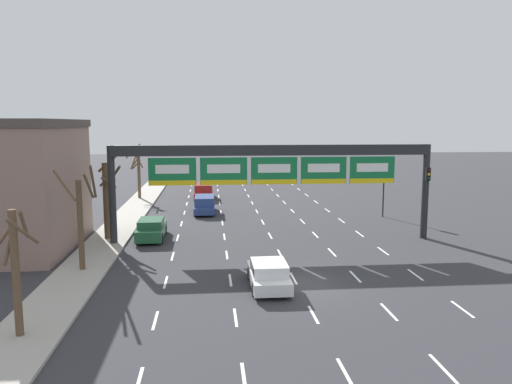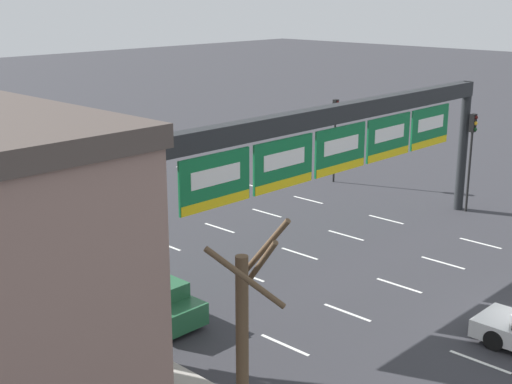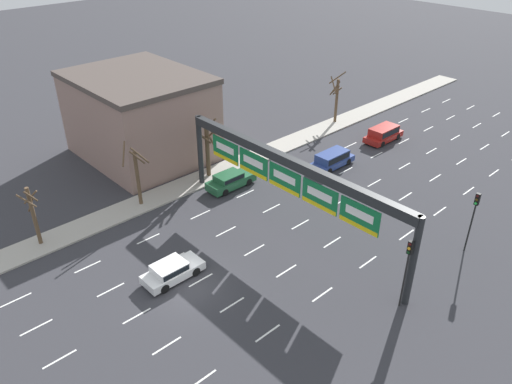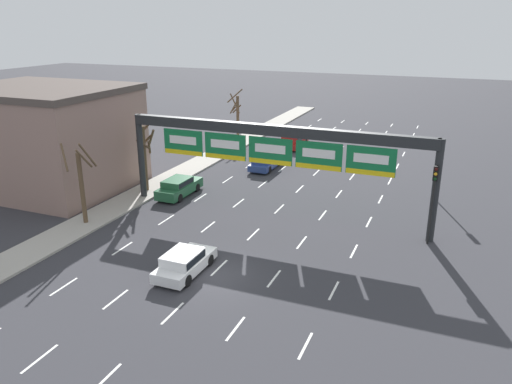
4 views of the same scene
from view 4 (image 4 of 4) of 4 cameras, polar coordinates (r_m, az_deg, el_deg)
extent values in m
plane|color=#333338|center=(27.74, -5.16, -9.51)|extent=(220.00, 220.00, 0.00)
cube|color=#A8A399|center=(33.98, -22.43, -5.25)|extent=(2.80, 110.00, 0.15)
cube|color=white|center=(28.44, -21.11, -10.06)|extent=(0.12, 2.00, 0.01)
cube|color=white|center=(31.76, -15.02, -6.25)|extent=(0.12, 2.00, 0.01)
cube|color=white|center=(35.48, -10.22, -3.15)|extent=(0.12, 2.00, 0.01)
cube|color=white|center=(39.48, -6.38, -0.63)|extent=(0.12, 2.00, 0.01)
cube|color=white|center=(43.69, -3.26, 1.41)|extent=(0.12, 2.00, 0.01)
cube|color=white|center=(48.05, -0.70, 3.08)|extent=(0.12, 2.00, 0.01)
cube|color=white|center=(52.53, 1.44, 4.47)|extent=(0.12, 2.00, 0.01)
cube|color=white|center=(57.09, 3.24, 5.63)|extent=(0.12, 2.00, 0.01)
cube|color=white|center=(61.72, 4.78, 6.62)|extent=(0.12, 2.00, 0.01)
cube|color=white|center=(66.40, 6.11, 7.46)|extent=(0.12, 2.00, 0.01)
cube|color=white|center=(71.13, 7.27, 8.19)|extent=(0.12, 2.00, 0.01)
cube|color=white|center=(23.45, -23.47, -17.07)|extent=(0.12, 2.00, 0.01)
cube|color=white|center=(26.46, -15.75, -11.72)|extent=(0.12, 2.00, 0.01)
cube|color=white|center=(30.00, -9.93, -7.40)|extent=(0.12, 2.00, 0.01)
cube|color=white|center=(33.92, -5.48, -3.98)|extent=(0.12, 2.00, 0.01)
cube|color=white|center=(38.08, -2.00, -1.27)|extent=(0.12, 2.00, 0.01)
cube|color=white|center=(42.43, 0.77, 0.90)|extent=(0.12, 2.00, 0.01)
cube|color=white|center=(46.91, 3.02, 2.65)|extent=(0.12, 2.00, 0.01)
cube|color=white|center=(51.48, 4.88, 4.10)|extent=(0.12, 2.00, 0.01)
cube|color=white|center=(56.13, 6.44, 5.31)|extent=(0.12, 2.00, 0.01)
cube|color=white|center=(60.83, 7.76, 6.32)|extent=(0.12, 2.00, 0.01)
cube|color=white|center=(65.58, 8.90, 7.19)|extent=(0.12, 2.00, 0.01)
cube|color=white|center=(70.36, 9.89, 7.94)|extent=(0.12, 2.00, 0.01)
cube|color=white|center=(21.52, -16.87, -19.81)|extent=(0.12, 2.00, 0.01)
cube|color=white|center=(24.77, -9.51, -13.51)|extent=(0.12, 2.00, 0.01)
cube|color=white|center=(28.52, -4.23, -8.62)|extent=(0.12, 2.00, 0.01)
cube|color=white|center=(32.61, -0.32, -4.86)|extent=(0.12, 2.00, 0.01)
cube|color=white|center=(36.93, 2.67, -1.95)|extent=(0.12, 2.00, 0.01)
cube|color=white|center=(41.40, 5.02, 0.35)|extent=(0.12, 2.00, 0.01)
cube|color=white|center=(45.98, 6.90, 2.20)|extent=(0.12, 2.00, 0.01)
cube|color=white|center=(50.63, 8.44, 3.71)|extent=(0.12, 2.00, 0.01)
cube|color=white|center=(55.35, 9.73, 4.96)|extent=(0.12, 2.00, 0.01)
cube|color=white|center=(60.12, 10.81, 6.01)|extent=(0.12, 2.00, 0.01)
cube|color=white|center=(64.92, 11.74, 6.90)|extent=(0.12, 2.00, 0.01)
cube|color=white|center=(69.74, 12.55, 7.67)|extent=(0.12, 2.00, 0.01)
cube|color=white|center=(23.42, -2.35, -15.34)|extent=(0.12, 2.00, 0.01)
cube|color=white|center=(27.36, 2.07, -9.86)|extent=(0.12, 2.00, 0.01)
cube|color=white|center=(31.60, 5.24, -5.77)|extent=(0.12, 2.00, 0.01)
cube|color=white|center=(36.04, 7.62, -2.65)|extent=(0.12, 2.00, 0.01)
cube|color=white|center=(40.60, 9.46, -0.22)|extent=(0.12, 2.00, 0.01)
cube|color=white|center=(45.26, 10.92, 1.71)|extent=(0.12, 2.00, 0.01)
cube|color=white|center=(49.99, 12.11, 3.28)|extent=(0.12, 2.00, 0.01)
cube|color=white|center=(54.76, 13.10, 4.58)|extent=(0.12, 2.00, 0.01)
cube|color=white|center=(59.57, 13.93, 5.67)|extent=(0.12, 2.00, 0.01)
cube|color=white|center=(64.41, 14.64, 6.59)|extent=(0.12, 2.00, 0.01)
cube|color=white|center=(69.28, 15.25, 7.38)|extent=(0.12, 2.00, 0.01)
cube|color=white|center=(22.48, 5.68, -17.08)|extent=(0.12, 2.00, 0.01)
cube|color=white|center=(26.56, 8.89, -11.06)|extent=(0.12, 2.00, 0.01)
cube|color=white|center=(30.91, 11.13, -6.66)|extent=(0.12, 2.00, 0.01)
cube|color=white|center=(35.43, 12.78, -3.36)|extent=(0.12, 2.00, 0.01)
cube|color=white|center=(40.07, 14.05, -0.81)|extent=(0.12, 2.00, 0.01)
cube|color=white|center=(44.78, 15.05, 1.21)|extent=(0.12, 2.00, 0.01)
cube|color=white|center=(49.56, 15.86, 2.84)|extent=(0.12, 2.00, 0.01)
cube|color=white|center=(54.37, 16.53, 4.18)|extent=(0.12, 2.00, 0.01)
cube|color=white|center=(59.21, 17.09, 5.30)|extent=(0.12, 2.00, 0.01)
cube|color=white|center=(64.08, 17.56, 6.26)|extent=(0.12, 2.00, 0.01)
cube|color=white|center=(68.96, 17.98, 7.07)|extent=(0.12, 2.00, 0.01)
cylinder|color=#232628|center=(39.27, -12.99, 3.92)|extent=(0.47, 0.47, 6.60)
cylinder|color=#232628|center=(32.41, 19.81, 0.05)|extent=(0.47, 0.47, 6.60)
cube|color=#232628|center=(33.65, 1.87, 7.08)|extent=(21.40, 0.60, 0.70)
cube|color=#116B38|center=(36.49, -8.32, 5.65)|extent=(3.11, 0.08, 1.81)
cube|color=white|center=(36.42, -8.37, 5.89)|extent=(2.18, 0.02, 0.58)
cube|color=yellow|center=(36.63, -8.31, 4.51)|extent=(3.05, 0.02, 0.33)
cube|color=#116B38|center=(34.94, -3.54, 5.22)|extent=(3.11, 0.08, 1.81)
cube|color=white|center=(34.86, -3.58, 5.46)|extent=(2.18, 0.02, 0.58)
cube|color=yellow|center=(35.08, -3.55, 4.02)|extent=(3.05, 0.02, 0.33)
cube|color=#116B38|center=(33.64, 1.64, 4.71)|extent=(3.11, 0.08, 1.81)
cube|color=white|center=(33.56, 1.61, 4.96)|extent=(2.18, 0.02, 0.58)
cube|color=yellow|center=(33.80, 1.60, 3.47)|extent=(3.05, 0.02, 0.33)
cube|color=#116B38|center=(32.65, 7.18, 4.12)|extent=(3.11, 0.08, 1.81)
cube|color=white|center=(32.57, 7.17, 4.38)|extent=(2.18, 0.02, 0.58)
cube|color=yellow|center=(32.81, 7.10, 2.85)|extent=(3.05, 0.02, 0.33)
cube|color=#116B38|center=(31.98, 12.99, 3.46)|extent=(3.11, 0.08, 1.81)
cube|color=white|center=(31.89, 13.00, 3.72)|extent=(2.18, 0.02, 0.58)
cube|color=yellow|center=(32.14, 12.88, 2.16)|extent=(3.05, 0.02, 0.33)
cube|color=gray|center=(44.42, -22.95, 5.41)|extent=(13.00, 10.46, 7.79)
cube|color=#4C423D|center=(43.74, -23.65, 10.69)|extent=(13.26, 10.67, 0.50)
cube|color=maroon|center=(55.05, 4.35, 5.63)|extent=(1.94, 4.75, 0.59)
cube|color=maroon|center=(54.85, 4.35, 6.33)|extent=(1.79, 3.33, 0.81)
cube|color=black|center=(54.85, 4.35, 6.33)|extent=(1.83, 3.06, 0.58)
cylinder|color=black|center=(56.68, 3.94, 5.85)|extent=(0.22, 0.66, 0.66)
cylinder|color=black|center=(56.16, 5.66, 5.68)|extent=(0.22, 0.66, 0.66)
cylinder|color=black|center=(54.05, 2.98, 5.22)|extent=(0.22, 0.66, 0.66)
cylinder|color=black|center=(53.51, 4.77, 5.04)|extent=(0.22, 0.66, 0.66)
cube|color=navy|center=(46.98, 1.20, 3.31)|extent=(1.83, 4.81, 0.57)
cube|color=navy|center=(46.76, 1.18, 4.09)|extent=(1.68, 3.37, 0.78)
cube|color=black|center=(46.76, 1.18, 4.09)|extent=(1.72, 3.10, 0.56)
cylinder|color=black|center=(48.60, 0.90, 3.66)|extent=(0.22, 0.66, 0.66)
cylinder|color=black|center=(48.05, 2.74, 3.46)|extent=(0.22, 0.66, 0.66)
cylinder|color=black|center=(46.03, -0.42, 2.78)|extent=(0.22, 0.66, 0.66)
cylinder|color=black|center=(45.44, 1.51, 2.56)|extent=(0.22, 0.66, 0.66)
cube|color=#235B38|center=(40.05, -8.74, 0.41)|extent=(1.76, 4.64, 0.75)
cube|color=#235B38|center=(39.63, -8.98, 1.14)|extent=(1.62, 2.41, 0.50)
cube|color=black|center=(39.63, -8.98, 1.14)|extent=(1.66, 2.22, 0.36)
cylinder|color=black|center=(41.65, -8.68, 0.79)|extent=(0.22, 0.66, 0.66)
cylinder|color=black|center=(40.89, -6.77, 0.53)|extent=(0.22, 0.66, 0.66)
cylinder|color=black|center=(39.42, -10.74, -0.39)|extent=(0.22, 0.66, 0.66)
cylinder|color=black|center=(38.62, -8.76, -0.69)|extent=(0.22, 0.66, 0.66)
cube|color=silver|center=(27.99, -8.07, -8.22)|extent=(1.81, 4.26, 0.58)
cube|color=silver|center=(27.54, -8.39, -7.40)|extent=(1.67, 2.21, 0.55)
cube|color=black|center=(27.54, -8.39, -7.40)|extent=(1.70, 2.04, 0.40)
cylinder|color=black|center=(29.42, -8.20, -7.16)|extent=(0.22, 0.66, 0.66)
cylinder|color=black|center=(28.69, -5.35, -7.75)|extent=(0.22, 0.66, 0.66)
cylinder|color=black|center=(27.51, -10.90, -9.28)|extent=(0.22, 0.66, 0.66)
cylinder|color=black|center=(26.73, -7.90, -10.00)|extent=(0.22, 0.66, 0.66)
cylinder|color=black|center=(40.50, 20.17, 1.75)|extent=(0.12, 0.12, 3.99)
cube|color=black|center=(39.89, 20.57, 5.10)|extent=(0.30, 0.24, 0.90)
sphere|color=#3D0E0C|center=(39.70, 20.61, 5.48)|extent=(0.20, 0.20, 0.20)
sphere|color=#412F0C|center=(39.77, 20.56, 5.06)|extent=(0.20, 0.20, 0.20)
sphere|color=green|center=(39.83, 20.51, 4.64)|extent=(0.20, 0.20, 0.20)
cylinder|color=black|center=(32.35, 19.36, -2.26)|extent=(0.12, 0.12, 4.13)
cube|color=black|center=(31.57, 19.85, 2.00)|extent=(0.30, 0.24, 0.90)
sphere|color=#3D0E0C|center=(31.36, 19.90, 2.46)|extent=(0.20, 0.20, 0.20)
sphere|color=gold|center=(31.44, 19.84, 1.94)|extent=(0.20, 0.20, 0.20)
sphere|color=#0E3515|center=(31.53, 19.78, 1.42)|extent=(0.20, 0.20, 0.20)
cylinder|color=brown|center=(40.82, -12.66, 3.75)|extent=(0.40, 0.40, 5.25)
cylinder|color=brown|center=(40.57, -12.09, 5.01)|extent=(0.72, 1.01, 1.23)
cylinder|color=brown|center=(40.64, -11.89, 6.08)|extent=(1.31, 1.09, 1.59)
cylinder|color=brown|center=(40.72, -12.37, 7.34)|extent=(1.35, 0.29, 1.22)
cylinder|color=brown|center=(40.85, -12.40, 5.81)|extent=(1.09, 0.23, 1.00)
cylinder|color=brown|center=(40.04, -12.77, 5.35)|extent=(0.98, 0.80, 0.90)
cylinder|color=brown|center=(35.27, -19.28, 0.40)|extent=(0.31, 0.31, 4.88)
cylinder|color=brown|center=(34.20, -18.68, 4.00)|extent=(0.28, 1.62, 1.92)
cylinder|color=brown|center=(34.28, -19.06, 3.62)|extent=(0.32, 1.21, 1.45)
cylinder|color=brown|center=(34.56, -21.07, 3.73)|extent=(1.47, 1.26, 1.54)
cylinder|color=brown|center=(57.13, -2.10, 8.40)|extent=(0.32, 0.32, 5.06)
cylinder|color=brown|center=(57.31, -2.46, 9.57)|extent=(0.57, 1.08, 0.85)
cylinder|color=brown|center=(57.57, -2.43, 10.93)|extent=(1.45, 1.42, 1.50)
cylinder|color=brown|center=(57.41, -2.21, 9.47)|extent=(0.93, 0.75, 0.95)
cylinder|color=brown|center=(56.34, -2.42, 10.08)|extent=(1.29, 0.29, 2.16)
cylinder|color=brown|center=(57.33, -2.52, 9.75)|extent=(0.62, 1.25, 1.53)
camera|label=1|loc=(16.80, -71.12, -12.57)|focal=35.00mm
camera|label=2|loc=(36.41, -45.74, 9.67)|focal=50.00mm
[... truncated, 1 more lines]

